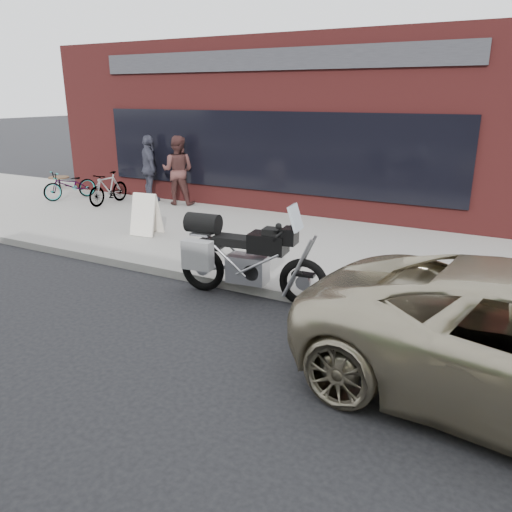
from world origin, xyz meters
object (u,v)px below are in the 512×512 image
(bicycle_front, at_px, (70,185))
(bicycle_rear, at_px, (108,188))
(motorcycle, at_px, (241,256))
(sandwich_sign, at_px, (146,214))
(cafe_patron_left, at_px, (178,171))
(cafe_table, at_px, (59,178))
(cafe_patron_right, at_px, (149,168))

(bicycle_front, bearing_deg, bicycle_rear, 18.32)
(motorcycle, distance_m, sandwich_sign, 3.90)
(motorcycle, xyz_separation_m, sandwich_sign, (-3.44, 1.84, -0.07))
(motorcycle, height_order, sandwich_sign, motorcycle)
(bicycle_rear, xyz_separation_m, sandwich_sign, (3.02, -1.99, 0.01))
(sandwich_sign, relative_size, cafe_patron_left, 0.48)
(sandwich_sign, height_order, cafe_table, sandwich_sign)
(motorcycle, xyz_separation_m, cafe_patron_left, (-4.71, 4.74, 0.42))
(cafe_table, bearing_deg, bicycle_rear, -18.84)
(bicycle_front, bearing_deg, cafe_patron_right, 40.19)
(sandwich_sign, height_order, cafe_patron_left, cafe_patron_left)
(cafe_patron_left, xyz_separation_m, cafe_patron_right, (-1.00, 0.00, -0.01))
(bicycle_rear, xyz_separation_m, cafe_patron_left, (1.76, 0.91, 0.50))
(bicycle_rear, distance_m, cafe_table, 3.43)
(motorcycle, xyz_separation_m, cafe_patron_right, (-5.71, 4.74, 0.41))
(motorcycle, distance_m, cafe_patron_right, 7.43)
(bicycle_rear, xyz_separation_m, cafe_patron_right, (0.76, 0.91, 0.49))
(sandwich_sign, distance_m, cafe_patron_left, 3.20)
(bicycle_rear, xyz_separation_m, cafe_table, (-3.24, 1.11, -0.10))
(cafe_patron_left, relative_size, cafe_patron_right, 1.01)
(sandwich_sign, bearing_deg, motorcycle, -34.34)
(motorcycle, relative_size, bicycle_rear, 1.68)
(motorcycle, bearing_deg, bicycle_front, 148.45)
(cafe_table, bearing_deg, cafe_patron_right, -2.86)
(cafe_patron_right, bearing_deg, bicycle_rear, 88.30)
(sandwich_sign, xyz_separation_m, cafe_patron_left, (-1.26, 2.90, 0.49))
(motorcycle, bearing_deg, cafe_table, 147.21)
(sandwich_sign, relative_size, cafe_table, 1.40)
(bicycle_front, distance_m, cafe_table, 2.05)
(bicycle_front, height_order, bicycle_rear, bicycle_rear)
(cafe_table, xyz_separation_m, cafe_patron_right, (4.00, -0.20, 0.59))
(bicycle_rear, distance_m, cafe_patron_left, 2.04)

